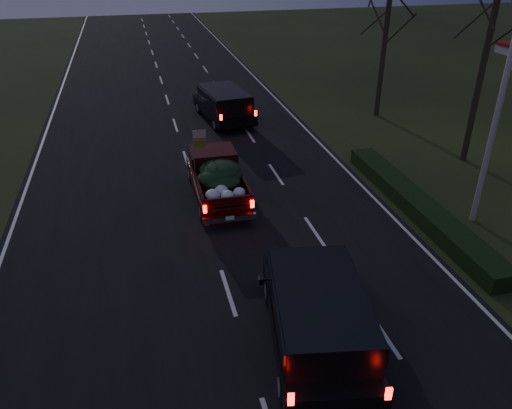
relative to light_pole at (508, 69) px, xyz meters
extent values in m
plane|color=black|center=(-9.50, -2.00, -5.48)|extent=(120.00, 120.00, 0.00)
cube|color=black|center=(-9.50, -2.00, -5.47)|extent=(14.00, 120.00, 0.02)
cube|color=black|center=(-1.70, 1.00, -5.18)|extent=(1.00, 10.00, 0.60)
cylinder|color=silver|center=(0.00, 0.00, -0.98)|extent=(0.20, 0.20, 9.00)
cylinder|color=black|center=(3.00, 5.00, -1.23)|extent=(0.28, 0.28, 8.50)
cylinder|color=black|center=(2.00, 12.00, -1.98)|extent=(0.28, 0.28, 7.00)
cube|color=#380A07|center=(-8.73, 4.09, -4.92)|extent=(1.90, 4.66, 0.51)
cube|color=#380A07|center=(-8.73, 4.93, -4.23)|extent=(1.73, 1.50, 0.84)
cube|color=black|center=(-8.73, 4.93, -4.13)|extent=(1.82, 1.41, 0.51)
cube|color=#380A07|center=(-8.74, 2.89, -4.65)|extent=(1.74, 2.61, 0.06)
ellipsoid|color=black|center=(-8.69, 3.35, -4.23)|extent=(1.50, 1.68, 0.56)
cylinder|color=gray|center=(-9.57, 4.10, -3.58)|extent=(0.03, 0.03, 1.86)
cube|color=red|center=(-9.32, 4.10, -2.81)|extent=(0.48, 0.02, 0.32)
cube|color=gold|center=(-9.32, 4.10, -3.18)|extent=(0.48, 0.02, 0.32)
cube|color=black|center=(-6.75, 13.23, -4.83)|extent=(2.75, 5.28, 0.63)
cube|color=black|center=(-6.72, 12.97, -4.11)|extent=(2.45, 3.91, 0.84)
cube|color=black|center=(-6.72, 12.97, -4.03)|extent=(2.54, 3.82, 0.50)
cube|color=black|center=(-7.76, -4.54, -4.80)|extent=(3.06, 5.55, 0.66)
cube|color=black|center=(-7.81, -4.81, -4.06)|extent=(2.68, 4.13, 0.88)
cube|color=black|center=(-7.81, -4.81, -3.97)|extent=(2.77, 4.04, 0.53)
cube|color=black|center=(-8.84, -3.30, -4.19)|extent=(0.15, 0.26, 0.18)
camera|label=1|loc=(-11.50, -13.42, 3.68)|focal=35.00mm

